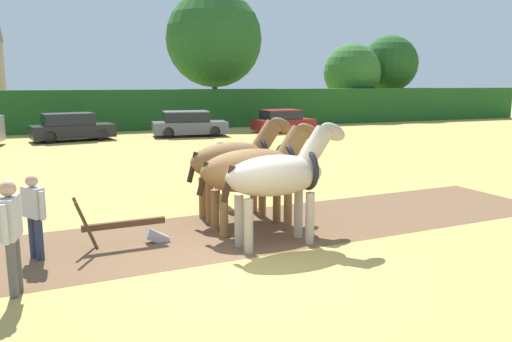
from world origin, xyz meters
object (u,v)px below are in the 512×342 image
Objects in this scene: tree_center_right at (390,64)px; draft_horse_trail_left at (237,160)px; farmer_onlooker_left at (11,228)px; parked_car_center_left at (189,124)px; farmer_beside_team at (221,168)px; draft_horse_lead_left at (281,175)px; parked_car_center at (283,121)px; farmer_at_plow at (34,211)px; plow at (132,229)px; tree_center at (352,72)px; parked_car_left at (72,127)px; draft_horse_lead_right at (256,170)px; tree_center_left at (214,39)px.

tree_center_right reaches higher than draft_horse_trail_left.
parked_car_center_left is (7.97, 20.99, -0.31)m from farmer_onlooker_left.
tree_center_right reaches higher than farmer_beside_team.
tree_center_right is 2.62× the size of draft_horse_lead_left.
farmer_onlooker_left is 25.62m from parked_car_center.
farmer_at_plow is at bearing 91.11° from farmer_onlooker_left.
parked_car_center_left is (6.01, 19.30, 0.39)m from plow.
farmer_at_plow is 20.91m from parked_car_center_left.
parked_car_center_left is (-16.20, -7.89, -3.26)m from tree_center.
tree_center_right is 2.65× the size of draft_horse_trail_left.
parked_car_left is (-3.27, 20.38, -0.65)m from draft_horse_lead_left.
parked_car_center is at bearing 55.16° from plow.
parked_car_center is at bearing 61.01° from draft_horse_lead_right.
tree_center is 36.44m from farmer_at_plow.
plow is (-2.69, -0.13, -1.00)m from draft_horse_lead_right.
draft_horse_trail_left reaches higher than farmer_at_plow.
draft_horse_lead_left is at bearing -129.46° from tree_center_right.
tree_center is at bearing 51.41° from draft_horse_lead_right.
tree_center_left is at bearing 29.80° from parked_car_left.
tree_center_right is 28.56m from parked_car_left.
farmer_onlooker_left is (-1.96, -1.69, 0.71)m from plow.
tree_center_right is at bearing 8.56° from tree_center.
farmer_beside_team is at bearing -128.47° from tree_center.
parked_car_center_left is (3.37, 18.06, -0.65)m from draft_horse_trail_left.
tree_center reaches higher than farmer_beside_team.
draft_horse_trail_left reaches higher than plow.
tree_center_left is 33.04m from farmer_onlooker_left.
farmer_beside_team is at bearing 86.15° from draft_horse_trail_left.
tree_center_left is 11.67m from parked_car_center_left.
farmer_at_plow is (-4.47, 0.85, -0.50)m from draft_horse_lead_left.
parked_car_left is (-0.52, 19.39, 0.40)m from plow.
tree_center reaches higher than plow.
draft_horse_trail_left is 20.75m from parked_car_center.
farmer_beside_team is 6.30m from farmer_onlooker_left.
draft_horse_trail_left is at bearing -14.84° from farmer_at_plow.
parked_car_center is (6.27, 0.30, -0.03)m from parked_car_center_left.
parked_car_center reaches higher than plow.
draft_horse_trail_left is 0.68× the size of parked_car_center.
parked_car_left is at bearing 96.14° from farmer_onlooker_left.
tree_center is 0.88× the size of tree_center_right.
farmer_onlooker_left is at bearing -127.31° from parked_car_center.
tree_center is 31.56m from farmer_beside_team.
tree_center is 2.34× the size of draft_horse_trail_left.
farmer_at_plow reaches higher than plow.
plow is at bearing -28.05° from farmer_at_plow.
tree_center_right is at bearing 28.98° from parked_car_center_left.
draft_horse_lead_left is 1.78× the size of farmer_at_plow.
tree_center_left is 6.56× the size of farmer_at_plow.
tree_center_right is at bearing 47.75° from draft_horse_lead_left.
parked_car_left is at bearing 61.21° from farmer_beside_team.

